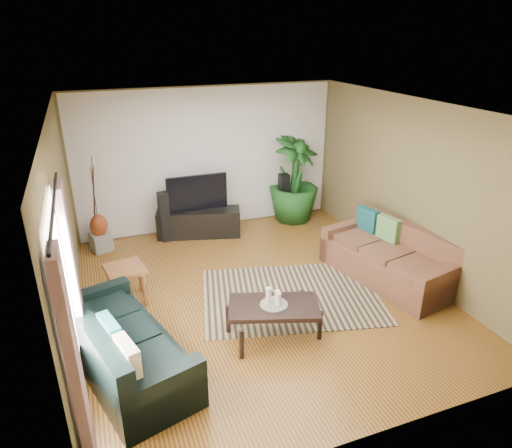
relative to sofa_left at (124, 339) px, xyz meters
name	(u,v)px	position (x,y,z in m)	size (l,w,h in m)	color
floor	(261,294)	(2.02, 0.96, -0.42)	(5.50, 5.50, 0.00)	#966326
ceiling	(262,108)	(2.02, 0.96, 2.28)	(5.50, 5.50, 0.00)	white
wall_back	(208,160)	(2.02, 3.71, 0.93)	(5.00, 5.00, 0.00)	brown
wall_front	(379,320)	(2.02, -1.79, 0.93)	(5.00, 5.00, 0.00)	brown
wall_left	(65,236)	(-0.48, 0.96, 0.92)	(5.50, 5.50, 0.00)	brown
wall_right	(412,188)	(4.52, 0.96, 0.92)	(5.50, 5.50, 0.00)	brown
backwall_panel	(208,160)	(2.02, 3.70, 0.93)	(4.90, 4.90, 0.00)	white
window_pane	(65,302)	(-0.46, -0.64, 0.97)	(1.80, 1.80, 0.00)	white
curtain_near	(77,379)	(-0.41, -1.39, 0.72)	(0.08, 0.35, 2.20)	gray
curtain_far	(75,284)	(-0.41, 0.11, 0.72)	(0.08, 0.35, 2.20)	gray
curtain_rod	(53,205)	(-0.41, -0.64, 1.87)	(0.03, 0.03, 1.90)	black
sofa_left	(124,339)	(0.00, 0.00, 0.00)	(2.10, 0.90, 0.85)	black
sofa_right	(388,254)	(4.02, 0.71, 0.00)	(2.09, 0.94, 0.85)	brown
area_rug	(291,296)	(2.41, 0.76, -0.42)	(2.56, 1.82, 0.01)	tan
coffee_table	(274,320)	(1.81, -0.01, -0.20)	(1.12, 0.61, 0.46)	black
candle_tray	(274,304)	(1.81, -0.01, 0.04)	(0.35, 0.35, 0.02)	gray
candle_tall	(269,296)	(1.75, 0.02, 0.16)	(0.07, 0.07, 0.22)	white
candle_mid	(278,299)	(1.85, -0.05, 0.13)	(0.07, 0.07, 0.17)	white
candle_short	(277,295)	(1.88, 0.05, 0.12)	(0.07, 0.07, 0.14)	white
tv_stand	(199,223)	(1.69, 3.34, -0.17)	(1.54, 0.46, 0.51)	black
television	(197,193)	(1.69, 3.36, 0.42)	(1.13, 0.06, 0.67)	black
speaker_left	(164,217)	(1.05, 3.34, 0.04)	(0.17, 0.19, 0.93)	black
speaker_right	(284,198)	(3.47, 3.44, 0.07)	(0.18, 0.20, 0.98)	black
potted_plant	(294,179)	(3.68, 3.43, 0.45)	(0.97, 0.97, 1.74)	#1B521C
plant_pot	(293,214)	(3.68, 3.43, -0.30)	(0.32, 0.32, 0.25)	black
pedestal	(101,242)	(-0.08, 3.33, -0.26)	(0.32, 0.32, 0.32)	#999996
vase	(99,226)	(-0.08, 3.33, 0.04)	(0.29, 0.29, 0.41)	maroon
side_table	(127,284)	(0.17, 1.48, -0.15)	(0.51, 0.51, 0.55)	#995932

